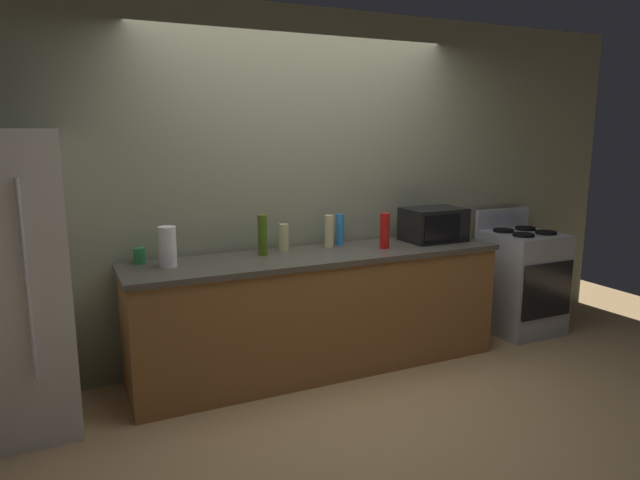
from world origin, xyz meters
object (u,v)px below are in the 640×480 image
mug_green (139,256)px  paper_towel_roll (168,247)px  bottle_hand_soap (329,231)px  refrigerator (3,285)px  bottle_spray_cleaner (340,229)px  bottle_olive_oil (263,235)px  stove_range (521,281)px  bottle_vinegar (284,237)px  bottle_hot_sauce (385,231)px  microwave (433,224)px

mug_green → paper_towel_roll: bearing=-48.5°
paper_towel_roll → bottle_hand_soap: paper_towel_roll is taller
refrigerator → mug_green: bearing=16.0°
bottle_spray_cleaner → mug_green: 1.53m
paper_towel_roll → bottle_olive_oil: size_ratio=0.92×
stove_range → bottle_vinegar: (-2.21, 0.21, 0.54)m
bottle_hand_soap → bottle_vinegar: 0.37m
bottle_hand_soap → bottle_spray_cleaner: bottle_hand_soap is taller
refrigerator → bottle_vinegar: refrigerator is taller
bottle_hot_sauce → mug_green: size_ratio=2.54×
paper_towel_roll → bottle_spray_cleaner: 1.38m
microwave → bottle_spray_cleaner: 0.79m
refrigerator → bottle_hand_soap: (2.21, 0.17, 0.13)m
stove_range → microwave: bearing=177.1°
paper_towel_roll → bottle_olive_oil: (0.69, 0.08, 0.01)m
bottle_spray_cleaner → bottle_vinegar: size_ratio=1.21×
microwave → bottle_vinegar: bearing=172.8°
bottle_hot_sauce → bottle_hand_soap: bearing=149.9°
bottle_hot_sauce → mug_green: bearing=171.3°
refrigerator → bottle_olive_oil: 1.66m
bottle_olive_oil → microwave: bearing=-3.1°
microwave → bottle_vinegar: (-1.25, 0.16, -0.03)m
bottle_olive_oil → paper_towel_roll: bearing=-173.7°
refrigerator → stove_range: 4.07m
microwave → bottle_hot_sauce: (-0.52, -0.09, 0.00)m
paper_towel_roll → mug_green: 0.25m
microwave → bottle_hand_soap: 0.90m
bottle_hot_sauce → bottle_hand_soap: bottle_hot_sauce is taller
stove_range → bottle_hand_soap: (-1.84, 0.17, 0.56)m
paper_towel_roll → bottle_hot_sauce: bottle_hot_sauce is taller
bottle_vinegar → mug_green: bearing=178.7°
bottle_vinegar → mug_green: bottle_vinegar is taller
bottle_hand_soap → stove_range: bearing=-5.4°
stove_range → bottle_hand_soap: 1.93m
refrigerator → bottle_vinegar: (1.84, 0.21, 0.10)m
refrigerator → bottle_spray_cleaner: size_ratio=7.33×
bottle_olive_oil → stove_range: bearing=-3.0°
microwave → bottle_hot_sauce: bottle_hot_sauce is taller
bottle_olive_oil → mug_green: bottle_olive_oil is taller
mug_green → microwave: bearing=-4.5°
bottle_hot_sauce → bottle_spray_cleaner: bottle_hot_sauce is taller
bottle_hand_soap → mug_green: (-1.41, 0.06, -0.07)m
stove_range → paper_towel_roll: size_ratio=4.00×
paper_towel_roll → bottle_vinegar: paper_towel_roll is taller
bottle_vinegar → stove_range: bearing=-5.3°
bottle_spray_cleaner → bottle_vinegar: (-0.49, -0.02, -0.02)m
microwave → stove_range: bearing=-2.9°
bottle_hand_soap → bottle_spray_cleaner: size_ratio=1.02×
bottle_spray_cleaner → bottle_hot_sauce: bearing=-47.6°
paper_towel_roll → bottle_spray_cleaner: bearing=7.4°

